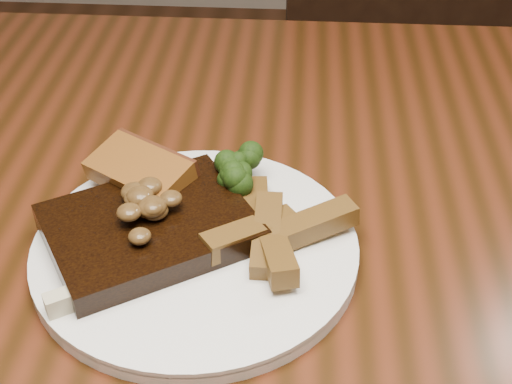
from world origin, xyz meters
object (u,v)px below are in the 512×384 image
(plate, at_px, (196,250))
(potato_wedges, at_px, (285,234))
(dining_table, at_px, (247,274))
(steak, at_px, (150,229))
(chair_far, at_px, (396,77))
(garlic_bread, at_px, (141,187))

(plate, height_order, potato_wedges, potato_wedges)
(dining_table, distance_m, steak, 0.16)
(steak, height_order, potato_wedges, steak)
(potato_wedges, bearing_deg, steak, -178.63)
(dining_table, xyz_separation_m, chair_far, (0.24, 0.70, -0.13))
(chair_far, xyz_separation_m, potato_wedges, (-0.20, -0.77, 0.25))
(steak, height_order, garlic_bread, steak)
(chair_far, relative_size, plate, 3.21)
(potato_wedges, bearing_deg, dining_table, 121.68)
(dining_table, height_order, chair_far, chair_far)
(plate, distance_m, steak, 0.05)
(steak, xyz_separation_m, potato_wedges, (0.12, 0.00, -0.00))
(chair_far, xyz_separation_m, garlic_bread, (-0.34, -0.71, 0.25))
(chair_far, distance_m, steak, 0.87)
(dining_table, height_order, plate, plate)
(plate, bearing_deg, garlic_bread, 131.81)
(steak, bearing_deg, dining_table, 8.56)
(dining_table, height_order, potato_wedges, potato_wedges)
(dining_table, distance_m, potato_wedges, 0.14)
(steak, distance_m, garlic_bread, 0.07)
(plate, height_order, garlic_bread, garlic_bread)
(garlic_bread, bearing_deg, potato_wedges, 8.34)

